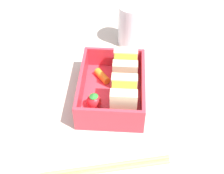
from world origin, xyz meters
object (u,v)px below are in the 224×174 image
object	(u,v)px
sandwich_left	(125,68)
carrot_stick_far_left	(102,76)
drinking_glass	(131,25)
strawberry_far_left	(94,101)
sandwich_center_left	(124,97)
chopstick_pair	(104,167)

from	to	relation	value
sandwich_left	carrot_stick_far_left	distance (cm)	5.03
carrot_stick_far_left	drinking_glass	bearing A→B (deg)	159.04
drinking_glass	strawberry_far_left	bearing A→B (deg)	-16.16
strawberry_far_left	drinking_glass	bearing A→B (deg)	163.84
carrot_stick_far_left	strawberry_far_left	size ratio (longest dim) A/B	1.13
sandwich_center_left	chopstick_pair	world-z (taller)	sandwich_center_left
sandwich_center_left	carrot_stick_far_left	bearing A→B (deg)	-148.63
sandwich_left	strawberry_far_left	xyz separation A→B (cm)	(7.36, -5.32, -1.52)
carrot_stick_far_left	strawberry_far_left	world-z (taller)	strawberry_far_left
chopstick_pair	drinking_glass	world-z (taller)	drinking_glass
chopstick_pair	drinking_glass	xyz separation A→B (cm)	(-33.12, 3.48, 4.42)
drinking_glass	sandwich_left	bearing A→B (deg)	-3.51
sandwich_left	carrot_stick_far_left	size ratio (longest dim) A/B	1.61
chopstick_pair	sandwich_left	bearing A→B (deg)	172.22
strawberry_far_left	chopstick_pair	xyz separation A→B (cm)	(11.82, 2.69, -2.31)
strawberry_far_left	drinking_glass	size ratio (longest dim) A/B	0.34
sandwich_center_left	carrot_stick_far_left	size ratio (longest dim) A/B	1.61
sandwich_center_left	carrot_stick_far_left	distance (cm)	8.92
sandwich_left	chopstick_pair	world-z (taller)	sandwich_left
carrot_stick_far_left	strawberry_far_left	xyz separation A→B (cm)	(7.34, -0.82, 0.74)
strawberry_far_left	chopstick_pair	world-z (taller)	strawberry_far_left
chopstick_pair	drinking_glass	distance (cm)	33.59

